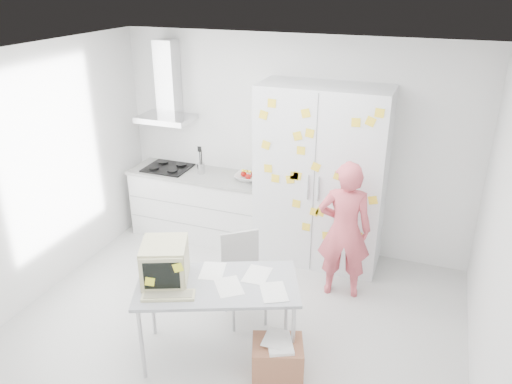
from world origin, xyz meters
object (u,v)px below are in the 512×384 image
(person, at_px, (344,230))
(cardboard_box, at_px, (277,359))
(desk, at_px, (184,273))
(chair, at_px, (243,272))

(person, bearing_deg, cardboard_box, 69.29)
(person, xyz_separation_m, desk, (-1.16, -1.45, 0.08))
(person, xyz_separation_m, cardboard_box, (-0.26, -1.47, -0.61))
(desk, xyz_separation_m, cardboard_box, (0.90, -0.02, -0.69))
(person, bearing_deg, desk, 40.75)
(person, relative_size, cardboard_box, 2.94)
(person, xyz_separation_m, chair, (-0.88, -0.75, -0.27))
(cardboard_box, bearing_deg, desk, 178.76)
(cardboard_box, bearing_deg, person, 80.05)
(desk, height_order, chair, desk)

